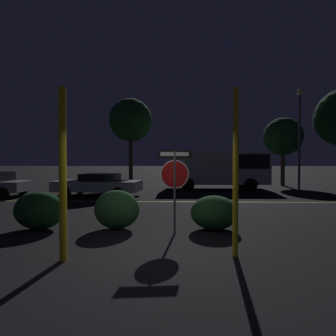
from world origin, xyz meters
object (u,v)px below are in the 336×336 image
at_px(yellow_pole_right, 236,172).
at_px(street_lamp, 300,126).
at_px(delivery_truck, 219,167).
at_px(tree_1, 131,121).
at_px(yellow_pole_left, 63,174).
at_px(passing_car_2, 98,184).
at_px(hedge_bush_3, 214,213).
at_px(tree_0, 283,137).
at_px(hedge_bush_2, 117,210).
at_px(stop_sign, 175,174).
at_px(hedge_bush_1, 39,211).

relative_size(yellow_pole_right, street_lamp, 0.48).
bearing_deg(delivery_truck, tree_1, -110.02).
distance_m(yellow_pole_left, street_lamp, 17.47).
height_order(yellow_pole_right, passing_car_2, yellow_pole_right).
relative_size(yellow_pole_right, hedge_bush_3, 2.55).
height_order(yellow_pole_right, tree_0, tree_0).
bearing_deg(tree_1, hedge_bush_2, -81.75).
distance_m(delivery_truck, tree_0, 6.75).
height_order(hedge_bush_3, passing_car_2, passing_car_2).
relative_size(hedge_bush_3, passing_car_2, 0.27).
relative_size(passing_car_2, tree_1, 0.71).
relative_size(yellow_pole_right, tree_1, 0.49).
distance_m(yellow_pole_left, tree_1, 16.20).
xyz_separation_m(yellow_pole_left, hedge_bush_3, (3.20, 2.39, -1.17)).
xyz_separation_m(stop_sign, tree_0, (8.60, 14.52, 2.35)).
height_order(yellow_pole_left, hedge_bush_1, yellow_pole_left).
bearing_deg(hedge_bush_3, yellow_pole_right, -86.52).
xyz_separation_m(hedge_bush_3, street_lamp, (7.47, 11.16, 3.94)).
distance_m(delivery_truck, tree_1, 7.88).
height_order(delivery_truck, tree_0, tree_0).
height_order(hedge_bush_1, hedge_bush_3, hedge_bush_1).
height_order(passing_car_2, delivery_truck, delivery_truck).
bearing_deg(yellow_pole_left, passing_car_2, 102.95).
distance_m(stop_sign, passing_car_2, 8.71).
distance_m(yellow_pole_right, hedge_bush_1, 5.48).
relative_size(street_lamp, tree_0, 1.27).
height_order(yellow_pole_right, hedge_bush_2, yellow_pole_right).
bearing_deg(tree_0, yellow_pole_left, -123.09).
height_order(yellow_pole_left, yellow_pole_right, yellow_pole_right).
height_order(hedge_bush_3, street_lamp, street_lamp).
xyz_separation_m(delivery_truck, tree_0, (5.56, 3.00, 2.37)).
distance_m(tree_0, tree_1, 12.25).
height_order(stop_sign, tree_0, tree_0).
distance_m(hedge_bush_2, delivery_truck, 12.03).
bearing_deg(hedge_bush_1, tree_1, 89.09).
bearing_deg(hedge_bush_3, tree_0, 61.88).
bearing_deg(stop_sign, hedge_bush_1, 169.24).
bearing_deg(delivery_truck, tree_0, 117.59).
relative_size(yellow_pole_left, hedge_bush_2, 2.58).
bearing_deg(stop_sign, tree_1, 99.08).
bearing_deg(stop_sign, street_lamp, 48.27).
height_order(stop_sign, hedge_bush_3, stop_sign).
bearing_deg(delivery_truck, yellow_pole_left, -21.64).
xyz_separation_m(hedge_bush_1, delivery_truck, (6.81, 11.17, 1.02)).
xyz_separation_m(street_lamp, tree_1, (-12.13, 2.19, 0.76)).
bearing_deg(tree_1, yellow_pole_right, -72.73).
height_order(hedge_bush_3, tree_0, tree_0).
xyz_separation_m(stop_sign, yellow_pole_right, (1.22, -1.56, 0.11)).
bearing_deg(hedge_bush_1, hedge_bush_2, 3.25).
xyz_separation_m(stop_sign, tree_1, (-3.57, 13.84, 3.61)).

